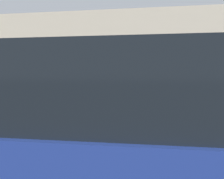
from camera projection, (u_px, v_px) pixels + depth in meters
The scene contains 6 objects.
sidewalk_curb at pixel (132, 164), 5.12m from camera, with size 36.00×2.52×0.13m, color #ADA8A0.
parking_meter at pixel (125, 105), 4.13m from camera, with size 0.16×0.16×1.45m.
pedestrian_at_meter at pixel (93, 106), 4.46m from camera, with size 0.76×0.51×1.70m.
parked_hatchback_blue at pixel (164, 151), 2.62m from camera, with size 4.00×1.77×1.81m.
background_railing at pixel (140, 105), 6.18m from camera, with size 24.06×0.06×1.17m.
backdrop_wall at pixel (151, 70), 8.72m from camera, with size 32.00×0.50×3.40m, color #ADA38E.
Camera 1 is at (0.71, -3.75, 1.57)m, focal length 49.17 mm.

